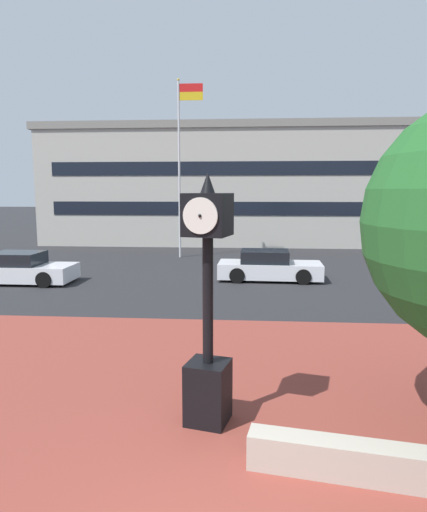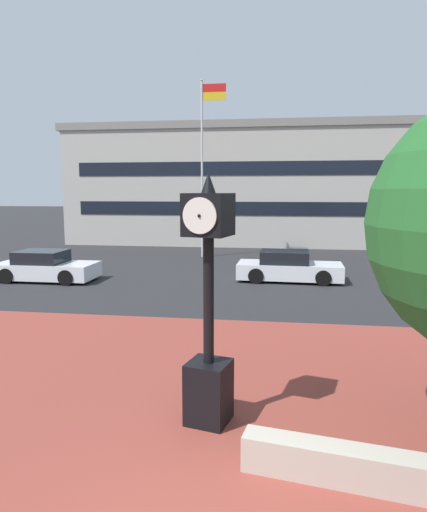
# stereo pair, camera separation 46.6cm
# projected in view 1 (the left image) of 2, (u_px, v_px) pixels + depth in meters

# --- Properties ---
(plaza_brick_paving) EXTENTS (44.00, 13.07, 0.01)m
(plaza_brick_paving) POSITION_uv_depth(u_px,v_px,m) (235.00, 439.00, 7.10)
(plaza_brick_paving) COLOR brown
(plaza_brick_paving) RESTS_ON ground
(planter_wall) EXTENTS (3.22, 0.95, 0.50)m
(planter_wall) POSITION_uv_depth(u_px,v_px,m) (368.00, 463.00, 6.05)
(planter_wall) COLOR #ADA393
(planter_wall) RESTS_ON ground
(street_clock) EXTENTS (0.80, 0.83, 4.10)m
(street_clock) POSITION_uv_depth(u_px,v_px,m) (208.00, 317.00, 7.38)
(street_clock) COLOR black
(street_clock) RESTS_ON ground
(car_street_mid) EXTENTS (4.42, 1.98, 1.28)m
(car_street_mid) POSITION_uv_depth(u_px,v_px,m) (269.00, 267.00, 19.61)
(car_street_mid) COLOR silver
(car_street_mid) RESTS_ON ground
(car_street_far) EXTENTS (4.20, 1.99, 1.28)m
(car_street_far) POSITION_uv_depth(u_px,v_px,m) (22.00, 269.00, 19.02)
(car_street_far) COLOR silver
(car_street_far) RESTS_ON ground
(flagpole_primary) EXTENTS (1.41, 0.14, 9.87)m
(flagpole_primary) POSITION_uv_depth(u_px,v_px,m) (181.00, 157.00, 25.59)
(flagpole_primary) COLOR silver
(flagpole_primary) RESTS_ON ground
(civic_building) EXTENTS (26.44, 11.79, 8.36)m
(civic_building) POSITION_uv_depth(u_px,v_px,m) (229.00, 186.00, 35.80)
(civic_building) COLOR #B2ADA3
(civic_building) RESTS_ON ground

